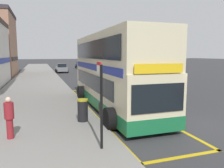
{
  "coord_description": "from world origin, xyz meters",
  "views": [
    {
      "loc": [
        -6.66,
        -8.11,
        3.23
      ],
      "look_at": [
        -2.83,
        3.43,
        1.6
      ],
      "focal_mm": 35.23,
      "sensor_mm": 36.0,
      "label": 1
    }
  ],
  "objects": [
    {
      "name": "litter_bin",
      "position": [
        -4.82,
        1.79,
        0.66
      ],
      "size": [
        0.5,
        0.5,
        1.04
      ],
      "color": "black",
      "rests_on": "pavement_near"
    },
    {
      "name": "bus_bay_markings",
      "position": [
        -2.46,
        4.53,
        0.01
      ],
      "size": [
        3.08,
        14.32,
        0.01
      ],
      "color": "gold",
      "rests_on": "ground"
    },
    {
      "name": "pavement_near",
      "position": [
        -7.0,
        32.0,
        0.07
      ],
      "size": [
        6.0,
        76.0,
        0.14
      ],
      "primitive_type": "cube",
      "color": "gray",
      "rests_on": "ground"
    },
    {
      "name": "parked_car_grey_kerbside",
      "position": [
        -2.81,
        32.56,
        0.8
      ],
      "size": [
        2.09,
        4.2,
        1.62
      ],
      "rotation": [
        0.0,
        0.0,
        3.13
      ],
      "color": "slate",
      "rests_on": "ground"
    },
    {
      "name": "bus_stop_sign",
      "position": [
        -4.8,
        -1.33,
        1.8
      ],
      "size": [
        0.09,
        0.51,
        2.85
      ],
      "color": "black",
      "rests_on": "pavement_near"
    },
    {
      "name": "pedestrian_waiting_near_sign",
      "position": [
        -7.78,
        0.49,
        0.98
      ],
      "size": [
        0.34,
        0.34,
        1.57
      ],
      "color": "maroon",
      "rests_on": "pavement_near"
    },
    {
      "name": "double_decker_bus",
      "position": [
        -2.46,
        4.4,
        2.06
      ],
      "size": [
        3.27,
        10.76,
        4.4
      ],
      "color": "beige",
      "rests_on": "ground"
    },
    {
      "name": "ground_plane",
      "position": [
        0.0,
        32.0,
        0.0
      ],
      "size": [
        260.0,
        260.0,
        0.0
      ],
      "primitive_type": "plane",
      "color": "#333335"
    },
    {
      "name": "parked_car_navy_across",
      "position": [
        2.55,
        43.04,
        0.8
      ],
      "size": [
        2.09,
        4.2,
        1.62
      ],
      "rotation": [
        0.0,
        0.0,
        -0.03
      ],
      "color": "navy",
      "rests_on": "ground"
    }
  ]
}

